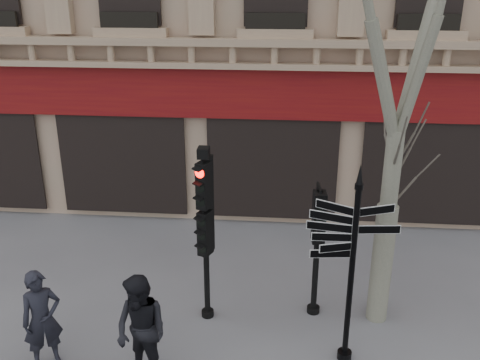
% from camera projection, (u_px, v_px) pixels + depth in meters
% --- Properties ---
extents(ground, '(80.00, 80.00, 0.00)m').
position_uv_depth(ground, '(262.00, 337.00, 10.06)').
color(ground, slate).
rests_on(ground, ground).
extents(fingerpost, '(1.64, 1.64, 3.67)m').
position_uv_depth(fingerpost, '(355.00, 234.00, 8.61)').
color(fingerpost, black).
rests_on(fingerpost, ground).
extents(traffic_signal_main, '(0.46, 0.40, 3.53)m').
position_uv_depth(traffic_signal_main, '(205.00, 215.00, 9.87)').
color(traffic_signal_main, black).
rests_on(traffic_signal_main, ground).
extents(traffic_signal_secondary, '(0.47, 0.35, 2.64)m').
position_uv_depth(traffic_signal_secondary, '(318.00, 230.00, 10.13)').
color(traffic_signal_secondary, black).
rests_on(traffic_signal_secondary, ground).
extents(pedestrian_a, '(0.79, 0.74, 1.82)m').
position_uv_depth(pedestrian_a, '(42.00, 320.00, 9.06)').
color(pedestrian_a, black).
rests_on(pedestrian_a, ground).
extents(pedestrian_b, '(1.19, 1.10, 1.96)m').
position_uv_depth(pedestrian_b, '(141.00, 331.00, 8.66)').
color(pedestrian_b, black).
rests_on(pedestrian_b, ground).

